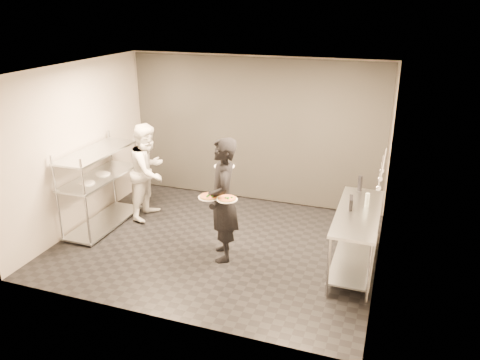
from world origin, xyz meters
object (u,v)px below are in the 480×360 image
(prep_counter, at_px, (357,230))
(pizza_plate_near, at_px, (209,197))
(pass_rack, at_px, (100,184))
(bottle_clear, at_px, (367,200))
(bottle_green, at_px, (360,184))
(bottle_dark, at_px, (360,183))
(waiter, at_px, (223,200))
(pos_monitor, at_px, (351,203))
(salad_plate, at_px, (224,165))
(pizza_plate_far, at_px, (227,199))
(chef, at_px, (149,171))

(prep_counter, xyz_separation_m, pizza_plate_near, (-2.08, -0.52, 0.44))
(pass_rack, xyz_separation_m, prep_counter, (4.33, 0.00, -0.14))
(bottle_clear, bearing_deg, bottle_green, 104.85)
(prep_counter, bearing_deg, bottle_dark, 94.87)
(waiter, distance_m, pizza_plate_near, 0.26)
(pos_monitor, relative_size, bottle_dark, 0.94)
(salad_plate, bearing_deg, pizza_plate_far, -65.80)
(pos_monitor, bearing_deg, chef, 165.20)
(pass_rack, bearing_deg, prep_counter, 0.03)
(chef, distance_m, pizza_plate_near, 2.01)
(pass_rack, relative_size, bottle_green, 7.26)
(bottle_clear, bearing_deg, salad_plate, -174.47)
(bottle_clear, height_order, bottle_dark, bottle_dark)
(pass_rack, height_order, pos_monitor, pass_rack)
(pizza_plate_far, bearing_deg, bottle_dark, 37.98)
(pos_monitor, bearing_deg, bottle_dark, 79.56)
(chef, relative_size, bottle_clear, 8.32)
(bottle_green, relative_size, bottle_dark, 0.90)
(bottle_green, height_order, bottle_clear, bottle_green)
(pizza_plate_near, distance_m, bottle_clear, 2.29)
(pass_rack, distance_m, bottle_green, 4.35)
(chef, bearing_deg, bottle_dark, -86.35)
(pass_rack, relative_size, salad_plate, 5.16)
(waiter, distance_m, bottle_clear, 2.10)
(pizza_plate_far, height_order, salad_plate, salad_plate)
(chef, relative_size, bottle_green, 7.88)
(prep_counter, xyz_separation_m, waiter, (-1.94, -0.34, 0.33))
(chef, relative_size, bottle_dark, 7.08)
(bottle_green, bearing_deg, bottle_clear, -75.15)
(pizza_plate_near, distance_m, bottle_green, 2.41)
(bottle_green, bearing_deg, pizza_plate_far, -141.71)
(pizza_plate_far, bearing_deg, salad_plate, 114.20)
(bottle_dark, bearing_deg, chef, -177.40)
(chef, distance_m, bottle_clear, 3.85)
(pass_rack, bearing_deg, bottle_clear, 2.63)
(waiter, bearing_deg, bottle_green, 96.79)
(pass_rack, relative_size, pizza_plate_far, 5.33)
(pizza_plate_near, bearing_deg, prep_counter, 14.12)
(waiter, bearing_deg, bottle_clear, 80.33)
(salad_plate, distance_m, bottle_dark, 2.15)
(pizza_plate_near, bearing_deg, waiter, 52.25)
(waiter, bearing_deg, bottle_dark, 96.45)
(waiter, xyz_separation_m, salad_plate, (-0.10, 0.33, 0.43))
(pizza_plate_near, relative_size, pos_monitor, 1.33)
(prep_counter, relative_size, pos_monitor, 7.77)
(prep_counter, height_order, bottle_dark, bottle_dark)
(waiter, relative_size, pizza_plate_near, 6.17)
(salad_plate, xyz_separation_m, pos_monitor, (1.91, 0.08, -0.38))
(pass_rack, distance_m, salad_plate, 2.38)
(waiter, bearing_deg, chef, -142.57)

